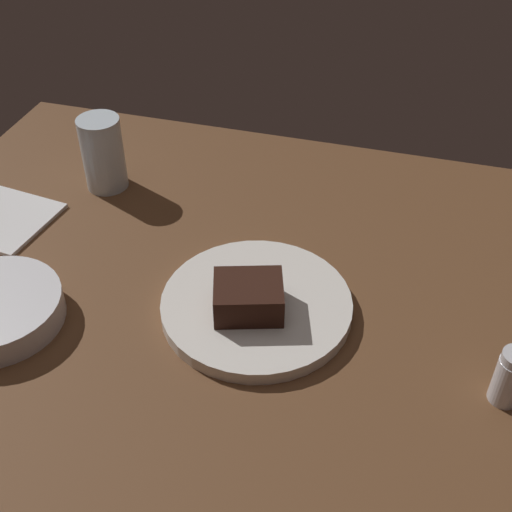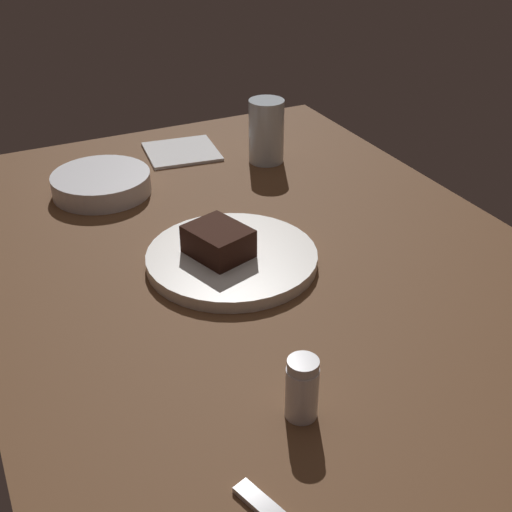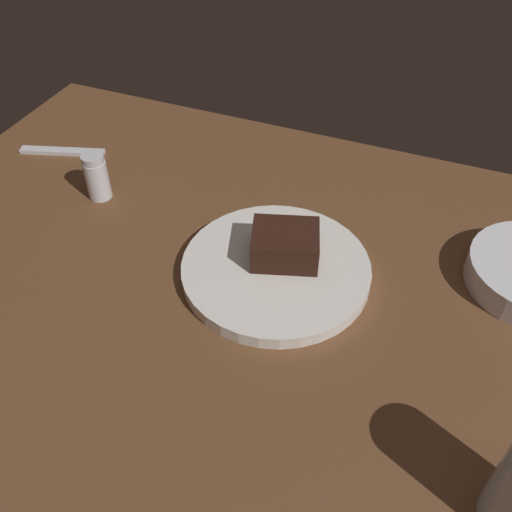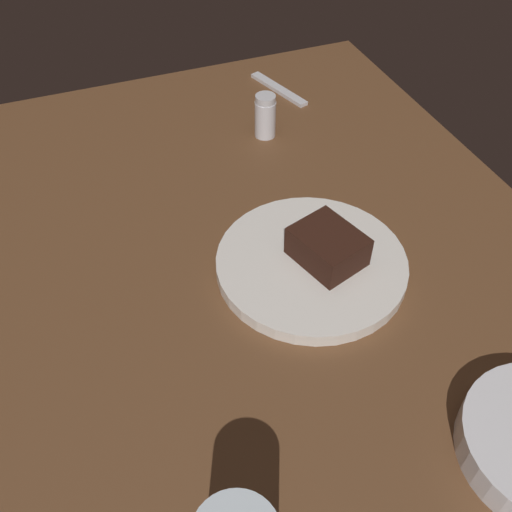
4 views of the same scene
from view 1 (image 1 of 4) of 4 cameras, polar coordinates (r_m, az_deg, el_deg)
name	(u,v)px [view 1 (image 1 of 4)]	position (r cm, az deg, el deg)	size (l,w,h in cm)	color
dining_table	(266,295)	(95.77, 0.83, -3.37)	(120.00, 84.00, 3.00)	brown
dessert_plate	(255,305)	(90.76, -0.11, -4.22)	(25.97, 25.97, 1.92)	white
chocolate_cake_slice	(248,297)	(87.30, -0.65, -3.52)	(9.04, 7.40, 4.43)	black
salt_shaker	(510,377)	(83.88, 20.91, -9.66)	(3.68, 3.68, 7.72)	silver
water_glass	(103,153)	(114.67, -12.96, 8.55)	(7.01, 7.01, 12.61)	silver
folded_napkin	(5,219)	(114.00, -20.68, 2.95)	(13.95, 14.29, 0.60)	white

